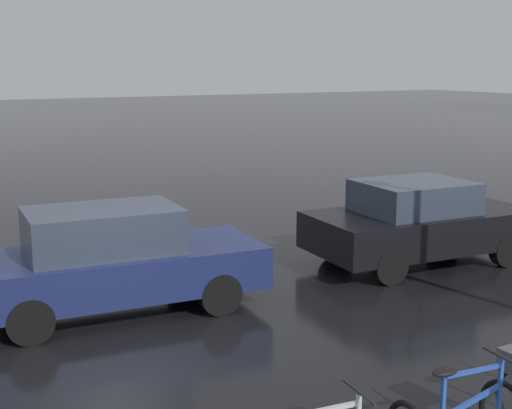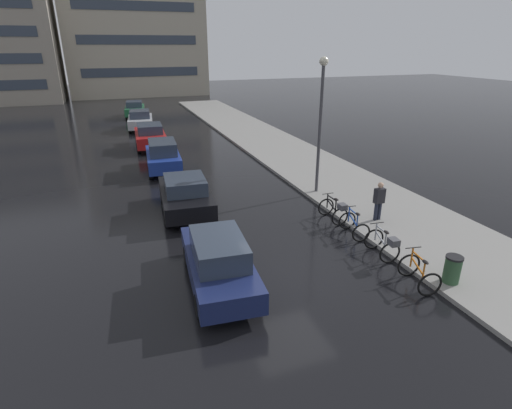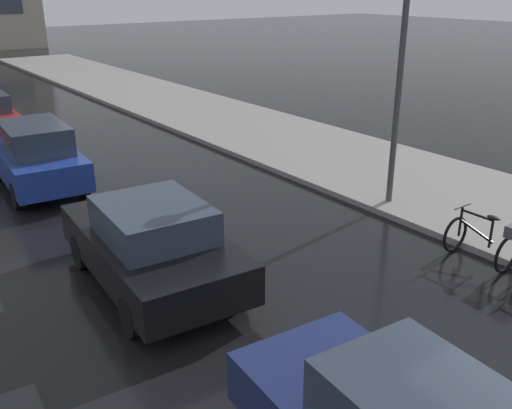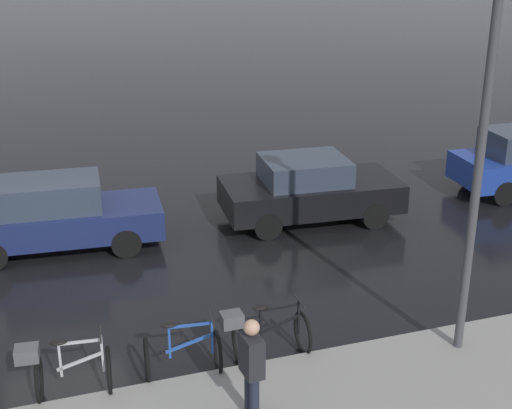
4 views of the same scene
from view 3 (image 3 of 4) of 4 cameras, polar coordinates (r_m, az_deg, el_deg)
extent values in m
cube|color=gray|center=(17.61, 7.46, 5.03)|extent=(4.80, 60.00, 0.14)
torus|color=black|center=(11.81, 19.28, -2.84)|extent=(0.73, 0.06, 0.73)
torus|color=black|center=(11.31, 23.75, -4.58)|extent=(0.73, 0.06, 0.73)
cube|color=black|center=(11.36, 22.45, -2.70)|extent=(0.04, 0.04, 0.57)
cube|color=black|center=(11.66, 19.78, -1.64)|extent=(0.04, 0.04, 0.59)
cube|color=black|center=(11.41, 21.26, -1.00)|extent=(0.04, 0.65, 0.04)
cube|color=black|center=(11.52, 21.17, -2.49)|extent=(0.04, 0.74, 0.27)
ellipsoid|color=black|center=(11.24, 22.68, -1.23)|extent=(0.14, 0.26, 0.07)
cylinder|color=black|center=(11.55, 19.97, -0.19)|extent=(0.50, 0.03, 0.03)
cylinder|color=black|center=(7.46, 11.82, -17.67)|extent=(0.27, 0.66, 0.64)
cube|color=black|center=(10.02, -10.38, -4.49)|extent=(2.27, 4.31, 0.67)
cube|color=#2D3847|center=(9.63, -10.24, -1.54)|extent=(1.75, 2.06, 0.57)
cylinder|color=black|center=(11.05, -17.06, -4.51)|extent=(0.27, 0.65, 0.64)
cylinder|color=black|center=(11.55, -8.70, -2.62)|extent=(0.27, 0.65, 0.64)
cylinder|color=black|center=(8.85, -12.31, -10.84)|extent=(0.27, 0.65, 0.64)
cylinder|color=black|center=(9.47, -2.24, -8.04)|extent=(0.27, 0.65, 0.64)
cube|color=navy|center=(15.62, -21.06, 3.96)|extent=(2.01, 4.13, 0.71)
cube|color=#2D3847|center=(15.29, -21.27, 6.30)|extent=(1.58, 2.33, 0.67)
cylinder|color=black|center=(17.03, -19.32, 4.30)|extent=(0.27, 0.65, 0.64)
cylinder|color=black|center=(14.43, -22.74, 0.85)|extent=(0.27, 0.65, 0.64)
cylinder|color=black|center=(14.72, -16.94, 2.00)|extent=(0.27, 0.65, 0.64)
cylinder|color=black|center=(22.56, -24.03, 7.63)|extent=(0.25, 0.65, 0.64)
cylinder|color=black|center=(20.04, -22.56, 6.31)|extent=(0.25, 0.65, 0.64)
cylinder|color=#424247|center=(13.15, 14.12, 11.64)|extent=(0.14, 0.14, 5.78)
camera|label=1|loc=(13.69, 57.02, 6.34)|focal=50.00mm
camera|label=2|loc=(7.71, 135.24, -2.93)|focal=28.00mm
camera|label=4|loc=(18.70, 51.00, 18.73)|focal=50.00mm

